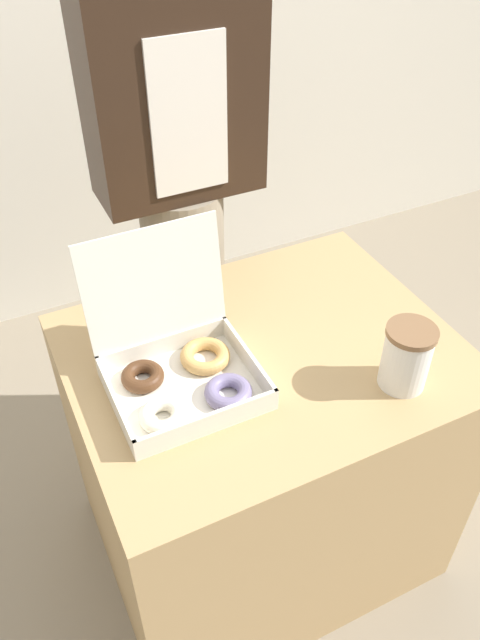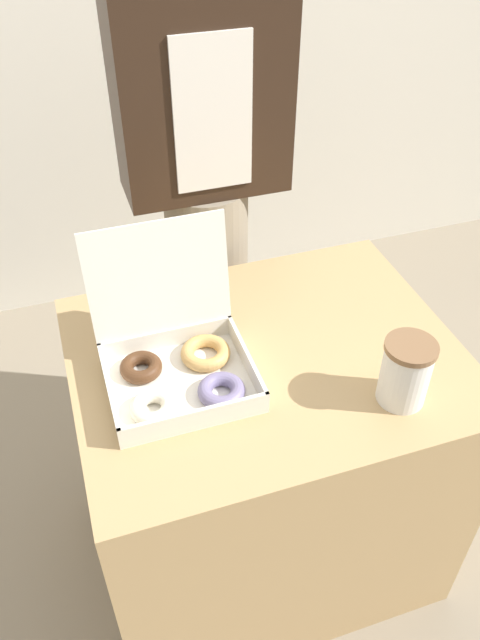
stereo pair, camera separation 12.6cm
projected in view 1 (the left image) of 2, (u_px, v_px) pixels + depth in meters
ground_plane at (258, 534)px, 1.85m from camera, size 14.00×14.00×0.00m
table at (261, 456)px, 1.61m from camera, size 0.85×0.67×0.75m
donut_box at (181, 365)px, 1.27m from camera, size 0.30×0.29×0.30m
coffee_cup at (406, 357)px, 1.25m from camera, size 0.10×0.10×0.15m
person_customer at (179, 186)px, 1.61m from camera, size 0.41×0.23×1.67m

